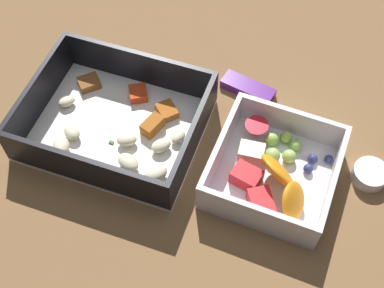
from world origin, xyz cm
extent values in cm
cube|color=brown|center=(0.00, 0.00, 1.00)|extent=(80.00, 80.00, 2.00)
cube|color=white|center=(-11.62, 0.68, 2.30)|extent=(21.80, 18.16, 0.60)
cube|color=black|center=(-21.60, -0.07, 5.19)|extent=(1.84, 16.67, 5.18)
cube|color=black|center=(-1.64, 1.42, 5.19)|extent=(1.84, 16.67, 5.18)
cube|color=black|center=(-12.22, 8.69, 5.19)|extent=(19.40, 2.04, 5.18)
cube|color=black|center=(-11.02, -7.34, 5.19)|extent=(19.40, 2.04, 5.18)
ellipsoid|color=beige|center=(-15.86, -4.93, 3.58)|extent=(3.10, 3.41, 1.40)
ellipsoid|color=beige|center=(-4.03, -3.75, 3.57)|extent=(3.22, 3.36, 1.38)
ellipsoid|color=beige|center=(-15.80, -2.59, 3.43)|extent=(2.86, 2.56, 1.18)
ellipsoid|color=beige|center=(-7.59, -3.68, 3.58)|extent=(3.29, 2.79, 1.40)
ellipsoid|color=beige|center=(-5.15, 0.21, 3.45)|extent=(2.86, 2.97, 1.22)
ellipsoid|color=beige|center=(-18.88, 1.28, 3.32)|extent=(2.42, 2.52, 1.04)
ellipsoid|color=beige|center=(-3.87, 2.03, 3.31)|extent=(1.99, 2.38, 1.02)
ellipsoid|color=beige|center=(-9.26, -0.90, 3.44)|extent=(2.93, 2.67, 1.20)
cube|color=brown|center=(-17.94, 5.16, 3.16)|extent=(3.39, 3.43, 1.12)
cube|color=#AD5B1E|center=(-6.79, 5.11, 3.14)|extent=(3.35, 3.28, 1.09)
cube|color=#AD5B1E|center=(-7.39, 2.21, 3.42)|extent=(2.31, 3.20, 1.64)
cube|color=red|center=(-11.32, 6.11, 3.19)|extent=(3.17, 3.22, 1.17)
cube|color=#387A33|center=(-10.06, -0.42, 2.70)|extent=(0.60, 0.40, 0.20)
cube|color=#387A33|center=(-16.73, -5.32, 2.70)|extent=(0.60, 0.40, 0.20)
cube|color=#387A33|center=(-11.08, -1.57, 2.70)|extent=(0.60, 0.40, 0.20)
cube|color=white|center=(8.12, 1.98, 2.30)|extent=(14.03, 14.45, 0.60)
cube|color=white|center=(1.62, 1.78, 4.63)|extent=(1.03, 14.05, 4.06)
cube|color=white|center=(14.62, 2.18, 4.63)|extent=(1.03, 14.05, 4.06)
cube|color=white|center=(7.91, 8.70, 4.63)|extent=(12.42, 0.98, 4.06)
cube|color=white|center=(8.32, -4.73, 4.63)|extent=(12.42, 0.98, 4.06)
ellipsoid|color=orange|center=(11.39, -1.56, 4.91)|extent=(3.56, 4.40, 4.42)
ellipsoid|color=orange|center=(8.63, 1.25, 5.13)|extent=(6.22, 5.91, 4.85)
cube|color=red|center=(8.21, -2.54, 3.58)|extent=(3.90, 4.08, 1.96)
cube|color=red|center=(5.55, -0.30, 3.57)|extent=(3.57, 2.89, 1.94)
cube|color=#F4EACC|center=(4.95, 3.31, 3.48)|extent=(3.27, 2.67, 1.77)
sphere|color=#9ECC60|center=(9.18, 4.64, 3.43)|extent=(1.66, 1.66, 1.66)
sphere|color=#9ECC60|center=(7.34, 3.94, 3.52)|extent=(1.84, 1.84, 1.84)
sphere|color=#9ECC60|center=(8.02, 7.18, 3.34)|extent=(1.48, 1.48, 1.48)
sphere|color=#9ECC60|center=(6.55, 6.13, 3.45)|extent=(1.70, 1.70, 1.70)
sphere|color=#9ECC60|center=(9.45, 6.60, 3.34)|extent=(1.47, 1.47, 1.47)
cone|color=red|center=(4.40, 6.36, 3.73)|extent=(2.83, 2.83, 2.26)
sphere|color=navy|center=(13.53, 6.36, 3.11)|extent=(1.02, 1.02, 1.02)
sphere|color=navy|center=(11.76, 5.61, 3.18)|extent=(1.16, 1.16, 1.16)
sphere|color=navy|center=(11.68, 4.09, 3.18)|extent=(1.15, 1.15, 1.15)
cube|color=#51197A|center=(1.05, 12.97, 2.60)|extent=(7.24, 3.23, 1.20)
cylinder|color=white|center=(18.42, 6.40, 2.84)|extent=(4.07, 4.07, 1.68)
camera|label=1|loc=(11.61, -29.17, 54.84)|focal=48.62mm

